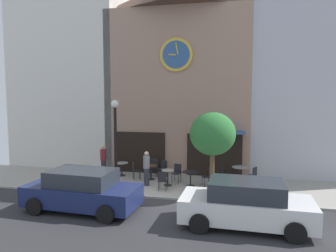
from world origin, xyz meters
name	(u,v)px	position (x,y,z in m)	size (l,w,h in m)	color
ground_plane	(146,208)	(0.00, -1.15, -0.02)	(25.25, 11.01, 0.13)	#9E998E
clock_building	(181,72)	(0.18, 5.72, 5.69)	(8.39, 4.16, 11.04)	#9E7A66
neighbor_building_left	(72,46)	(-7.02, 6.38, 7.55)	(6.83, 4.09, 15.11)	silver
neighbor_building_right	(315,31)	(7.57, 6.60, 7.91)	(6.83, 4.54, 15.81)	#B2B2BC
street_lamp	(115,144)	(-2.12, 1.17, 2.10)	(0.36, 0.36, 4.14)	black
street_tree	(213,134)	(2.41, 0.86, 2.70)	(1.96, 1.76, 3.65)	brown
cafe_table_center_left	(122,166)	(-2.65, 3.36, 0.51)	(0.70, 0.70, 0.72)	black
cafe_table_near_door	(151,170)	(-0.89, 2.93, 0.49)	(0.62, 0.62, 0.75)	black
cafe_table_center	(168,175)	(0.20, 2.01, 0.50)	(0.61, 0.61, 0.77)	black
cafe_table_center_right	(191,175)	(1.29, 2.12, 0.53)	(0.78, 0.78, 0.72)	black
cafe_table_leftmost	(240,171)	(3.61, 3.50, 0.56)	(0.80, 0.80, 0.75)	black
cafe_chair_corner	(154,166)	(-0.94, 3.79, 0.53)	(0.41, 0.41, 0.90)	black
cafe_chair_outer	(135,169)	(-1.68, 2.76, 0.53)	(0.54, 0.54, 0.90)	black
cafe_chair_mid_row	(224,172)	(2.84, 3.25, 0.53)	(0.44, 0.44, 0.90)	black
cafe_chair_curbside	(163,179)	(0.14, 1.15, 0.53)	(0.42, 0.42, 0.90)	black
cafe_chair_facing_street	(177,171)	(0.52, 2.77, 0.53)	(0.47, 0.47, 0.90)	black
cafe_chair_near_tree	(253,174)	(4.23, 2.93, 0.53)	(0.55, 0.55, 0.90)	black
cafe_chair_by_entrance	(208,175)	(2.12, 2.41, 0.53)	(0.54, 0.54, 0.90)	black
cafe_chair_near_lamp	(163,167)	(-0.38, 3.53, 0.53)	(0.54, 0.54, 0.90)	black
pedestrian_grey	(147,168)	(-0.81, 1.82, 0.86)	(0.37, 0.37, 1.67)	#2D2D38
pedestrian_maroon	(103,160)	(-3.63, 3.16, 0.86)	(0.45, 0.45, 1.67)	#2D2D38
parked_car_navy	(82,191)	(-2.28, -1.90, 0.76)	(4.40, 2.22, 1.55)	navy
parked_car_white	(246,204)	(3.74, -2.16, 0.76)	(4.35, 2.12, 1.55)	white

